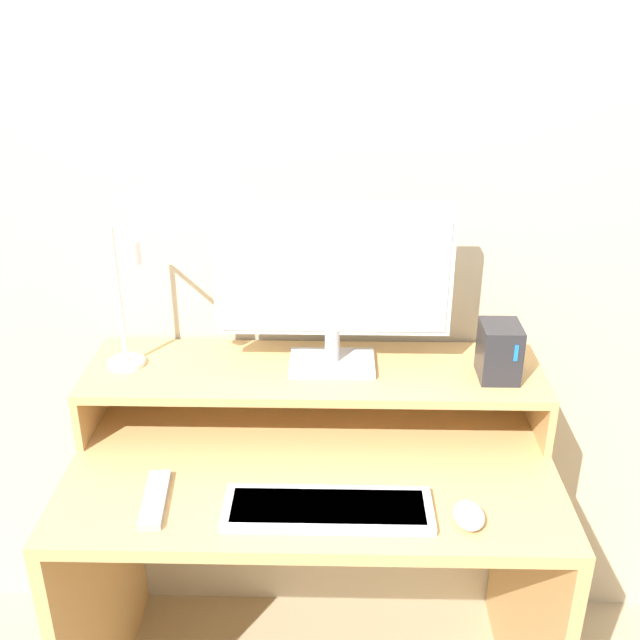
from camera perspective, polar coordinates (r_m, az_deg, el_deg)
wall_back at (r=1.89m, az=-0.33°, el=8.12°), size 6.00×0.05×2.50m
desk at (r=1.92m, az=-0.57°, el=-16.15°), size 1.12×0.64×0.76m
monitor_shelf at (r=1.85m, az=-0.46°, el=-4.31°), size 1.12×0.30×0.15m
monitor at (r=1.76m, az=0.98°, el=3.08°), size 0.56×0.14×0.42m
desk_lamp at (r=1.77m, az=-14.59°, el=1.44°), size 0.15×0.22×0.38m
router_dock at (r=1.82m, az=13.50°, el=-2.33°), size 0.09×0.11×0.14m
keyboard at (r=1.62m, az=0.61°, el=-14.19°), size 0.44×0.14×0.02m
mouse at (r=1.62m, az=11.27°, el=-14.38°), size 0.06×0.09×0.03m
remote_control at (r=1.68m, az=-12.46°, el=-13.18°), size 0.06×0.19×0.02m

